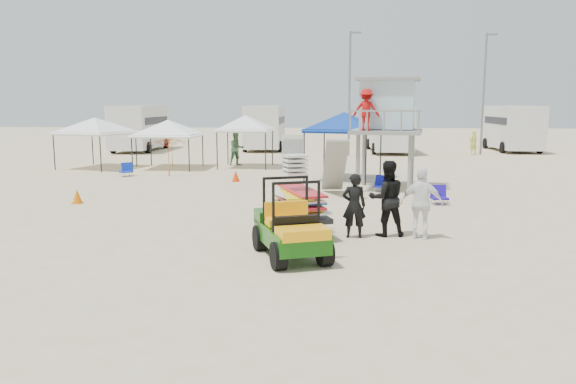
# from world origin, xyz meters

# --- Properties ---
(ground) EXTENTS (140.00, 140.00, 0.00)m
(ground) POSITION_xyz_m (0.00, 0.00, 0.00)
(ground) COLOR beige
(ground) RESTS_ON ground
(utility_cart) EXTENTS (1.85, 2.55, 1.75)m
(utility_cart) POSITION_xyz_m (0.61, 1.82, 0.81)
(utility_cart) COLOR #12500C
(utility_cart) RESTS_ON ground
(surf_trailer) EXTENTS (1.95, 2.66, 2.30)m
(surf_trailer) POSITION_xyz_m (0.62, 4.16, 0.94)
(surf_trailer) COLOR black
(surf_trailer) RESTS_ON ground
(man_left) EXTENTS (0.61, 0.41, 1.66)m
(man_left) POSITION_xyz_m (2.13, 3.86, 0.83)
(man_left) COLOR black
(man_left) RESTS_ON ground
(man_mid) EXTENTS (1.05, 0.88, 1.96)m
(man_mid) POSITION_xyz_m (2.98, 4.11, 0.98)
(man_mid) COLOR black
(man_mid) RESTS_ON ground
(man_right) EXTENTS (1.15, 0.72, 1.82)m
(man_right) POSITION_xyz_m (3.83, 3.86, 0.91)
(man_right) COLOR white
(man_right) RESTS_ON ground
(lifeguard_tower) EXTENTS (3.14, 3.14, 4.30)m
(lifeguard_tower) POSITION_xyz_m (3.74, 12.28, 3.20)
(lifeguard_tower) COLOR gray
(lifeguard_tower) RESTS_ON ground
(canopy_blue) EXTENTS (3.69, 3.69, 3.43)m
(canopy_blue) POSITION_xyz_m (2.25, 15.03, 2.88)
(canopy_blue) COLOR black
(canopy_blue) RESTS_ON ground
(canopy_white_a) EXTENTS (3.17, 3.17, 2.96)m
(canopy_white_a) POSITION_xyz_m (-6.84, 18.98, 2.41)
(canopy_white_a) COLOR black
(canopy_white_a) RESTS_ON ground
(canopy_white_b) EXTENTS (3.87, 3.87, 3.08)m
(canopy_white_b) POSITION_xyz_m (-10.70, 18.78, 2.54)
(canopy_white_b) COLOR black
(canopy_white_b) RESTS_ON ground
(canopy_white_c) EXTENTS (2.85, 2.85, 3.20)m
(canopy_white_c) POSITION_xyz_m (-2.84, 19.77, 2.65)
(canopy_white_c) COLOR black
(canopy_white_c) RESTS_ON ground
(umbrella_a) EXTENTS (2.37, 2.40, 1.84)m
(umbrella_a) POSITION_xyz_m (-5.93, 15.64, 0.92)
(umbrella_a) COLOR red
(umbrella_a) RESTS_ON ground
(umbrella_b) EXTENTS (2.43, 2.44, 1.58)m
(umbrella_b) POSITION_xyz_m (-6.95, 20.05, 0.79)
(umbrella_b) COLOR yellow
(umbrella_b) RESTS_ON ground
(cone_near) EXTENTS (0.34, 0.34, 0.50)m
(cone_near) POSITION_xyz_m (-7.11, 8.27, 0.25)
(cone_near) COLOR #DA6406
(cone_near) RESTS_ON ground
(cone_far) EXTENTS (0.34, 0.34, 0.50)m
(cone_far) POSITION_xyz_m (-2.51, 14.06, 0.25)
(cone_far) COLOR #EC3607
(cone_far) RESTS_ON ground
(beach_chair_a) EXTENTS (0.73, 0.84, 0.64)m
(beach_chair_a) POSITION_xyz_m (-7.98, 15.64, 0.31)
(beach_chair_a) COLOR #102DAF
(beach_chair_a) RESTS_ON ground
(beach_chair_b) EXTENTS (0.58, 0.62, 0.64)m
(beach_chair_b) POSITION_xyz_m (5.29, 8.94, 0.31)
(beach_chair_b) COLOR #1F0E98
(beach_chair_b) RESTS_ON ground
(beach_chair_c) EXTENTS (0.72, 0.81, 0.64)m
(beach_chair_c) POSITION_xyz_m (3.64, 11.56, 0.31)
(beach_chair_c) COLOR #0D1392
(beach_chair_c) RESTS_ON ground
(rv_far_left) EXTENTS (2.64, 6.80, 3.25)m
(rv_far_left) POSITION_xyz_m (-12.00, 29.99, 1.80)
(rv_far_left) COLOR silver
(rv_far_left) RESTS_ON ground
(rv_mid_left) EXTENTS (2.65, 6.50, 3.25)m
(rv_mid_left) POSITION_xyz_m (-3.00, 31.49, 1.80)
(rv_mid_left) COLOR silver
(rv_mid_left) RESTS_ON ground
(rv_mid_right) EXTENTS (2.64, 7.00, 3.25)m
(rv_mid_right) POSITION_xyz_m (6.00, 29.99, 1.80)
(rv_mid_right) COLOR silver
(rv_mid_right) RESTS_ON ground
(rv_far_right) EXTENTS (2.64, 6.60, 3.25)m
(rv_far_right) POSITION_xyz_m (15.00, 31.49, 1.80)
(rv_far_right) COLOR silver
(rv_far_right) RESTS_ON ground
(light_pole_left) EXTENTS (0.14, 0.14, 8.00)m
(light_pole_left) POSITION_xyz_m (3.00, 27.00, 4.00)
(light_pole_left) COLOR slate
(light_pole_left) RESTS_ON ground
(light_pole_right) EXTENTS (0.14, 0.14, 8.00)m
(light_pole_right) POSITION_xyz_m (12.00, 28.50, 4.00)
(light_pole_right) COLOR slate
(light_pole_right) RESTS_ON ground
(distant_beachgoers) EXTENTS (15.80, 8.42, 1.85)m
(distant_beachgoers) POSITION_xyz_m (0.21, 22.51, 0.90)
(distant_beachgoers) COLOR #C5C94B
(distant_beachgoers) RESTS_ON ground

